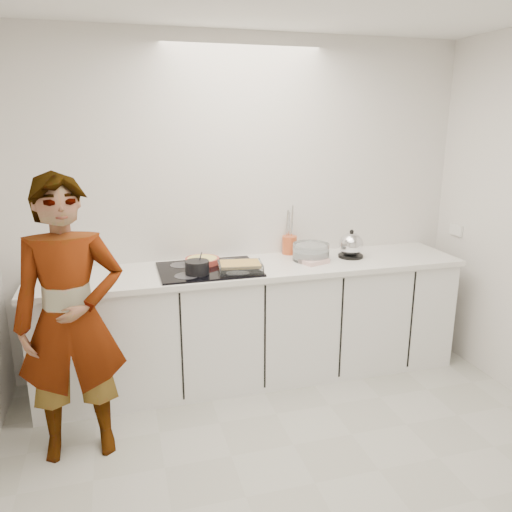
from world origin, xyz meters
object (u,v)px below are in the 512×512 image
object	(u,v)px
hob	(209,269)
kettle	(351,246)
tart_dish	(202,260)
saucepan	(197,267)
mixing_bowl	(311,253)
cook	(71,321)
utensil_crock	(289,245)
baking_dish	(240,266)

from	to	relation	value
hob	kettle	xyz separation A→B (m)	(1.16, 0.05, 0.09)
tart_dish	saucepan	bearing A→B (deg)	-107.19
tart_dish	saucepan	distance (m)	0.27
mixing_bowl	cook	xyz separation A→B (m)	(-1.73, -0.63, -0.12)
kettle	utensil_crock	distance (m)	0.49
saucepan	kettle	bearing A→B (deg)	7.11
saucepan	utensil_crock	bearing A→B (deg)	25.49
kettle	utensil_crock	bearing A→B (deg)	151.53
saucepan	utensil_crock	xyz separation A→B (m)	(0.82, 0.39, 0.01)
hob	kettle	size ratio (longest dim) A/B	2.84
kettle	hob	bearing A→B (deg)	-177.73
baking_dish	mixing_bowl	size ratio (longest dim) A/B	1.00
baking_dish	cook	size ratio (longest dim) A/B	0.20
tart_dish	saucepan	xyz separation A→B (m)	(-0.08, -0.25, 0.02)
tart_dish	kettle	bearing A→B (deg)	-4.71
tart_dish	baking_dish	bearing A→B (deg)	-49.24
saucepan	mixing_bowl	xyz separation A→B (m)	(0.92, 0.16, -0.00)
hob	saucepan	size ratio (longest dim) A/B	3.42
mixing_bowl	baking_dish	bearing A→B (deg)	-164.09
hob	mixing_bowl	size ratio (longest dim) A/B	2.12
hob	baking_dish	world-z (taller)	baking_dish
hob	saucepan	xyz separation A→B (m)	(-0.10, -0.11, 0.05)
utensil_crock	saucepan	bearing A→B (deg)	-154.51
hob	mixing_bowl	bearing A→B (deg)	3.60
utensil_crock	tart_dish	bearing A→B (deg)	-169.47
cook	hob	bearing A→B (deg)	31.24
baking_dish	mixing_bowl	world-z (taller)	mixing_bowl
tart_dish	cook	size ratio (longest dim) A/B	0.16
utensil_crock	mixing_bowl	bearing A→B (deg)	-67.25
tart_dish	saucepan	world-z (taller)	saucepan
mixing_bowl	utensil_crock	xyz separation A→B (m)	(-0.10, 0.23, 0.01)
utensil_crock	cook	distance (m)	1.85
saucepan	cook	world-z (taller)	cook
tart_dish	utensil_crock	xyz separation A→B (m)	(0.74, 0.14, 0.04)
hob	baking_dish	bearing A→B (deg)	-30.66
hob	saucepan	distance (m)	0.16
saucepan	utensil_crock	distance (m)	0.91
hob	utensil_crock	distance (m)	0.78
tart_dish	kettle	size ratio (longest dim) A/B	1.05
hob	mixing_bowl	world-z (taller)	mixing_bowl
baking_dish	mixing_bowl	xyz separation A→B (m)	(0.61, 0.17, 0.01)
tart_dish	mixing_bowl	distance (m)	0.84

